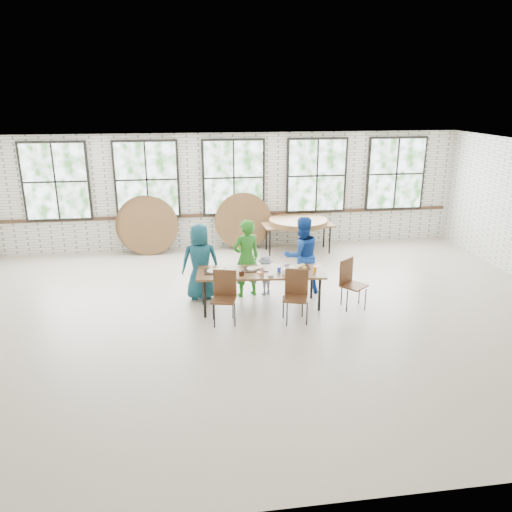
{
  "coord_description": "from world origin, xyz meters",
  "views": [
    {
      "loc": [
        -1.26,
        -8.36,
        3.94
      ],
      "look_at": [
        0.0,
        0.4,
        1.05
      ],
      "focal_mm": 35.0,
      "sensor_mm": 36.0,
      "label": 1
    }
  ],
  "objects_px": {
    "chair_near_left": "(224,292)",
    "storage_table": "(298,226)",
    "chair_near_right": "(296,291)",
    "dining_table": "(261,274)"
  },
  "relations": [
    {
      "from": "chair_near_left",
      "to": "storage_table",
      "type": "xyz_separation_m",
      "value": [
        2.23,
        3.89,
        0.13
      ]
    },
    {
      "from": "chair_near_right",
      "to": "storage_table",
      "type": "height_order",
      "value": "chair_near_right"
    },
    {
      "from": "storage_table",
      "to": "chair_near_left",
      "type": "bearing_deg",
      "value": -123.26
    },
    {
      "from": "chair_near_left",
      "to": "chair_near_right",
      "type": "distance_m",
      "value": 1.29
    },
    {
      "from": "chair_near_left",
      "to": "storage_table",
      "type": "height_order",
      "value": "chair_near_left"
    },
    {
      "from": "chair_near_left",
      "to": "storage_table",
      "type": "relative_size",
      "value": 0.52
    },
    {
      "from": "dining_table",
      "to": "chair_near_right",
      "type": "bearing_deg",
      "value": -42.82
    },
    {
      "from": "chair_near_left",
      "to": "chair_near_right",
      "type": "xyz_separation_m",
      "value": [
        1.28,
        -0.13,
        0.0
      ]
    },
    {
      "from": "storage_table",
      "to": "dining_table",
      "type": "bearing_deg",
      "value": -117.17
    },
    {
      "from": "dining_table",
      "to": "storage_table",
      "type": "bearing_deg",
      "value": 71.72
    }
  ]
}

